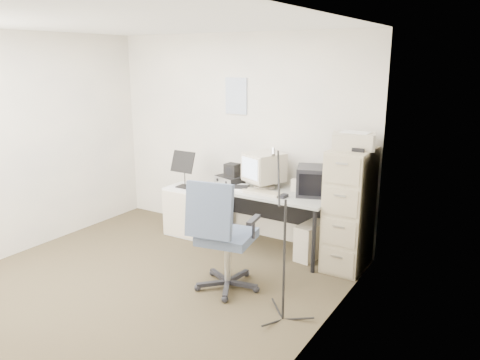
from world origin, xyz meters
The scene contains 23 objects.
floor centered at (0.00, 0.00, -0.01)m, with size 3.60×3.60×0.01m, color #413A27.
ceiling centered at (0.00, 0.00, 2.50)m, with size 3.60×3.60×0.01m, color white.
wall_back centered at (0.00, 1.80, 1.25)m, with size 3.60×0.02×2.50m, color #F0E3CA.
wall_left centered at (-1.80, 0.00, 1.25)m, with size 0.02×3.60×2.50m, color #F0E3CA.
wall_right centered at (1.80, 0.00, 1.25)m, with size 0.02×3.60×2.50m, color #F0E3CA.
wall_calendar centered at (-0.02, 1.79, 1.75)m, with size 0.30×0.02×0.44m, color white.
filing_cabinet centered at (1.58, 1.48, 0.65)m, with size 0.40×0.60×1.30m, color #978A64.
printer centered at (1.58, 1.48, 1.38)m, with size 0.42×0.29×0.16m, color #C1B395.
desk centered at (0.63, 1.45, 0.36)m, with size 1.50×0.70×0.73m, color #A2A398.
crt_monitor centered at (0.53, 1.53, 0.94)m, with size 0.37×0.39×0.41m, color #C1B395.
crt_tv centered at (1.13, 1.55, 0.89)m, with size 0.35×0.37×0.32m, color black.
desk_speaker centered at (0.90, 1.57, 0.80)m, with size 0.07×0.07×0.14m, color beige.
keyboard centered at (0.63, 1.28, 0.74)m, with size 0.47×0.17×0.03m, color #C1B395.
mouse centered at (0.91, 1.27, 0.75)m, with size 0.07×0.11×0.03m, color black.
radio_receiver centered at (0.09, 1.47, 0.78)m, with size 0.32×0.23×0.09m, color black.
radio_speaker centered at (0.12, 1.47, 0.90)m, with size 0.16×0.14×0.16m, color black.
papers centered at (0.29, 1.31, 0.74)m, with size 0.24×0.32×0.02m, color white.
pc_tower centered at (1.16, 1.49, 0.20)m, with size 0.19×0.43×0.40m, color #C1B395.
office_chair centered at (0.74, 0.40, 0.56)m, with size 0.64×0.64×1.12m, color slate.
side_cart centered at (-0.49, 1.37, 0.31)m, with size 0.50×0.40×0.62m, color silver.
music_stand centered at (-0.51, 1.35, 0.86)m, with size 0.32×0.17×0.48m, color black.
headphones centered at (-0.34, 1.26, 0.66)m, with size 0.14×0.14×0.02m, color black.
mic_stand centered at (1.47, 0.17, 0.71)m, with size 0.02×0.02×1.42m, color black.
Camera 1 is at (3.06, -3.13, 2.20)m, focal length 35.00 mm.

